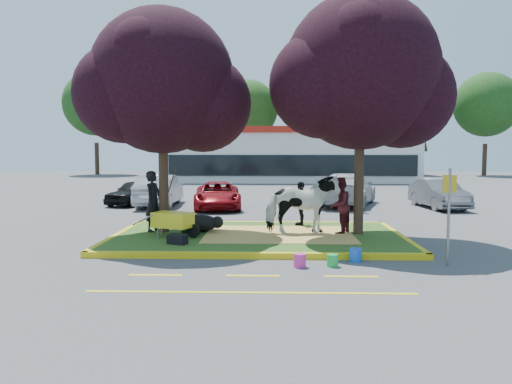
{
  "coord_description": "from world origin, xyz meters",
  "views": [
    {
      "loc": [
        0.36,
        -14.19,
        2.56
      ],
      "look_at": [
        -0.07,
        0.5,
        1.33
      ],
      "focal_mm": 35.0,
      "sensor_mm": 36.0,
      "label": 1
    }
  ],
  "objects_px": {
    "wheelbarrow": "(173,220)",
    "cow": "(302,204)",
    "bucket_green": "(333,260)",
    "car_silver": "(160,190)",
    "sign_post": "(449,207)",
    "bucket_pink": "(300,260)",
    "calf": "(198,223)",
    "car_black": "(135,192)",
    "bucket_blue": "(356,255)",
    "handler": "(153,201)"
  },
  "relations": [
    {
      "from": "wheelbarrow",
      "to": "cow",
      "type": "bearing_deg",
      "value": 32.45
    },
    {
      "from": "handler",
      "to": "car_black",
      "type": "relative_size",
      "value": 0.52
    },
    {
      "from": "calf",
      "to": "sign_post",
      "type": "xyz_separation_m",
      "value": [
        6.09,
        -3.53,
        0.91
      ]
    },
    {
      "from": "sign_post",
      "to": "cow",
      "type": "bearing_deg",
      "value": 131.28
    },
    {
      "from": "bucket_blue",
      "to": "handler",
      "type": "bearing_deg",
      "value": 149.35
    },
    {
      "from": "car_black",
      "to": "car_silver",
      "type": "xyz_separation_m",
      "value": [
        1.27,
        -0.55,
        0.14
      ]
    },
    {
      "from": "bucket_green",
      "to": "car_silver",
      "type": "height_order",
      "value": "car_silver"
    },
    {
      "from": "handler",
      "to": "bucket_blue",
      "type": "relative_size",
      "value": 5.85
    },
    {
      "from": "sign_post",
      "to": "bucket_blue",
      "type": "bearing_deg",
      "value": 167.71
    },
    {
      "from": "bucket_pink",
      "to": "car_silver",
      "type": "relative_size",
      "value": 0.07
    },
    {
      "from": "handler",
      "to": "bucket_green",
      "type": "xyz_separation_m",
      "value": [
        4.85,
        -3.74,
        -0.92
      ]
    },
    {
      "from": "calf",
      "to": "sign_post",
      "type": "distance_m",
      "value": 7.1
    },
    {
      "from": "bucket_pink",
      "to": "bucket_green",
      "type": "bearing_deg",
      "value": 7.13
    },
    {
      "from": "wheelbarrow",
      "to": "car_black",
      "type": "relative_size",
      "value": 0.54
    },
    {
      "from": "car_black",
      "to": "car_silver",
      "type": "relative_size",
      "value": 0.79
    },
    {
      "from": "cow",
      "to": "sign_post",
      "type": "height_order",
      "value": "sign_post"
    },
    {
      "from": "calf",
      "to": "car_black",
      "type": "relative_size",
      "value": 0.35
    },
    {
      "from": "bucket_blue",
      "to": "car_black",
      "type": "distance_m",
      "value": 14.44
    },
    {
      "from": "handler",
      "to": "sign_post",
      "type": "distance_m",
      "value": 8.24
    },
    {
      "from": "wheelbarrow",
      "to": "bucket_pink",
      "type": "relative_size",
      "value": 6.23
    },
    {
      "from": "wheelbarrow",
      "to": "bucket_blue",
      "type": "bearing_deg",
      "value": -3.07
    },
    {
      "from": "car_silver",
      "to": "bucket_green",
      "type": "bearing_deg",
      "value": 117.48
    },
    {
      "from": "bucket_blue",
      "to": "cow",
      "type": "bearing_deg",
      "value": 110.68
    },
    {
      "from": "bucket_blue",
      "to": "car_silver",
      "type": "xyz_separation_m",
      "value": [
        -7.06,
        11.24,
        0.57
      ]
    },
    {
      "from": "sign_post",
      "to": "bucket_pink",
      "type": "xyz_separation_m",
      "value": [
        -3.29,
        -0.26,
        -1.17
      ]
    },
    {
      "from": "cow",
      "to": "handler",
      "type": "bearing_deg",
      "value": 78.28
    },
    {
      "from": "wheelbarrow",
      "to": "car_black",
      "type": "bearing_deg",
      "value": 132.86
    },
    {
      "from": "sign_post",
      "to": "bucket_green",
      "type": "xyz_separation_m",
      "value": [
        -2.57,
        -0.17,
        -1.18
      ]
    },
    {
      "from": "bucket_blue",
      "to": "car_silver",
      "type": "distance_m",
      "value": 13.29
    },
    {
      "from": "handler",
      "to": "bucket_blue",
      "type": "distance_m",
      "value": 6.39
    },
    {
      "from": "calf",
      "to": "bucket_green",
      "type": "bearing_deg",
      "value": -69.61
    },
    {
      "from": "bucket_green",
      "to": "sign_post",
      "type": "bearing_deg",
      "value": 3.77
    },
    {
      "from": "sign_post",
      "to": "bucket_pink",
      "type": "relative_size",
      "value": 7.28
    },
    {
      "from": "cow",
      "to": "bucket_green",
      "type": "height_order",
      "value": "cow"
    },
    {
      "from": "wheelbarrow",
      "to": "car_black",
      "type": "xyz_separation_m",
      "value": [
        -3.68,
        9.62,
        -0.05
      ]
    },
    {
      "from": "cow",
      "to": "bucket_green",
      "type": "relative_size",
      "value": 7.53
    },
    {
      "from": "car_black",
      "to": "car_silver",
      "type": "bearing_deg",
      "value": -3.56
    },
    {
      "from": "sign_post",
      "to": "car_silver",
      "type": "distance_m",
      "value": 14.7
    },
    {
      "from": "bucket_green",
      "to": "car_black",
      "type": "relative_size",
      "value": 0.08
    },
    {
      "from": "handler",
      "to": "car_silver",
      "type": "xyz_separation_m",
      "value": [
        -1.62,
        8.01,
        -0.33
      ]
    },
    {
      "from": "sign_post",
      "to": "car_black",
      "type": "xyz_separation_m",
      "value": [
        -10.31,
        12.13,
        -0.73
      ]
    },
    {
      "from": "cow",
      "to": "sign_post",
      "type": "relative_size",
      "value": 0.94
    },
    {
      "from": "sign_post",
      "to": "car_black",
      "type": "bearing_deg",
      "value": 127.81
    },
    {
      "from": "handler",
      "to": "wheelbarrow",
      "type": "distance_m",
      "value": 1.39
    },
    {
      "from": "handler",
      "to": "car_black",
      "type": "bearing_deg",
      "value": 35.77
    },
    {
      "from": "cow",
      "to": "bucket_pink",
      "type": "relative_size",
      "value": 6.85
    },
    {
      "from": "wheelbarrow",
      "to": "bucket_blue",
      "type": "distance_m",
      "value": 5.15
    },
    {
      "from": "cow",
      "to": "calf",
      "type": "relative_size",
      "value": 1.7
    },
    {
      "from": "bucket_pink",
      "to": "car_black",
      "type": "xyz_separation_m",
      "value": [
        -7.02,
        12.39,
        0.44
      ]
    },
    {
      "from": "cow",
      "to": "calf",
      "type": "distance_m",
      "value": 3.12
    }
  ]
}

